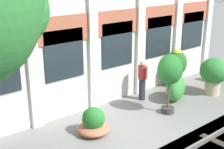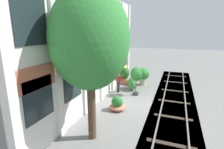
{
  "view_description": "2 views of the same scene",
  "coord_description": "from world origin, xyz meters",
  "px_view_note": "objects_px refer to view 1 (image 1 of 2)",
  "views": [
    {
      "loc": [
        -6.39,
        -6.32,
        4.92
      ],
      "look_at": [
        -0.43,
        0.83,
        1.81
      ],
      "focal_mm": 50.0,
      "sensor_mm": 36.0,
      "label": 1
    },
    {
      "loc": [
        -10.77,
        -2.41,
        4.81
      ],
      "look_at": [
        -0.05,
        1.58,
        1.94
      ],
      "focal_mm": 28.0,
      "sensor_mm": 36.0,
      "label": 2
    }
  ],
  "objects_px": {
    "potted_plant_glazed_jar": "(214,73)",
    "potted_plant_wide_bowl": "(94,123)",
    "potted_plant_fluted_column": "(176,65)",
    "potted_plant_terracotta_small": "(170,72)",
    "topiary_hedge": "(176,88)",
    "resident_by_doorway": "(142,79)",
    "scooter_near_curb": "(220,72)"
  },
  "relations": [
    {
      "from": "potted_plant_terracotta_small",
      "to": "scooter_near_curb",
      "type": "height_order",
      "value": "potted_plant_terracotta_small"
    },
    {
      "from": "potted_plant_wide_bowl",
      "to": "potted_plant_fluted_column",
      "type": "bearing_deg",
      "value": 11.7
    },
    {
      "from": "potted_plant_fluted_column",
      "to": "topiary_hedge",
      "type": "distance_m",
      "value": 1.67
    },
    {
      "from": "potted_plant_fluted_column",
      "to": "potted_plant_wide_bowl",
      "type": "bearing_deg",
      "value": -168.3
    },
    {
      "from": "potted_plant_terracotta_small",
      "to": "topiary_hedge",
      "type": "bearing_deg",
      "value": 27.0
    },
    {
      "from": "scooter_near_curb",
      "to": "potted_plant_fluted_column",
      "type": "bearing_deg",
      "value": 174.87
    },
    {
      "from": "potted_plant_terracotta_small",
      "to": "scooter_near_curb",
      "type": "distance_m",
      "value": 4.74
    },
    {
      "from": "potted_plant_glazed_jar",
      "to": "potted_plant_wide_bowl",
      "type": "bearing_deg",
      "value": 175.2
    },
    {
      "from": "potted_plant_terracotta_small",
      "to": "potted_plant_wide_bowl",
      "type": "height_order",
      "value": "potted_plant_terracotta_small"
    },
    {
      "from": "potted_plant_fluted_column",
      "to": "scooter_near_curb",
      "type": "xyz_separation_m",
      "value": [
        2.14,
        -0.85,
        -0.53
      ]
    },
    {
      "from": "potted_plant_terracotta_small",
      "to": "topiary_hedge",
      "type": "distance_m",
      "value": 1.68
    },
    {
      "from": "potted_plant_fluted_column",
      "to": "potted_plant_glazed_jar",
      "type": "bearing_deg",
      "value": -74.9
    },
    {
      "from": "potted_plant_terracotta_small",
      "to": "potted_plant_wide_bowl",
      "type": "distance_m",
      "value": 3.25
    },
    {
      "from": "potted_plant_terracotta_small",
      "to": "scooter_near_curb",
      "type": "xyz_separation_m",
      "value": [
        4.54,
        0.76,
        -1.12
      ]
    },
    {
      "from": "potted_plant_glazed_jar",
      "to": "potted_plant_wide_bowl",
      "type": "xyz_separation_m",
      "value": [
        -5.8,
        0.49,
        -0.57
      ]
    },
    {
      "from": "potted_plant_glazed_jar",
      "to": "potted_plant_wide_bowl",
      "type": "height_order",
      "value": "potted_plant_glazed_jar"
    },
    {
      "from": "potted_plant_glazed_jar",
      "to": "topiary_hedge",
      "type": "bearing_deg",
      "value": 160.69
    },
    {
      "from": "potted_plant_glazed_jar",
      "to": "potted_plant_wide_bowl",
      "type": "distance_m",
      "value": 5.85
    },
    {
      "from": "scooter_near_curb",
      "to": "potted_plant_terracotta_small",
      "type": "bearing_deg",
      "value": -154.03
    },
    {
      "from": "topiary_hedge",
      "to": "potted_plant_terracotta_small",
      "type": "bearing_deg",
      "value": -153.0
    },
    {
      "from": "topiary_hedge",
      "to": "scooter_near_curb",
      "type": "bearing_deg",
      "value": 2.83
    },
    {
      "from": "resident_by_doorway",
      "to": "potted_plant_terracotta_small",
      "type": "bearing_deg",
      "value": -88.58
    },
    {
      "from": "potted_plant_wide_bowl",
      "to": "topiary_hedge",
      "type": "height_order",
      "value": "topiary_hedge"
    },
    {
      "from": "resident_by_doorway",
      "to": "scooter_near_curb",
      "type": "bearing_deg",
      "value": -1.72
    },
    {
      "from": "potted_plant_terracotta_small",
      "to": "topiary_hedge",
      "type": "xyz_separation_m",
      "value": [
        1.16,
        0.59,
        -1.06
      ]
    },
    {
      "from": "resident_by_doorway",
      "to": "potted_plant_glazed_jar",
      "type": "bearing_deg",
      "value": -21.23
    },
    {
      "from": "potted_plant_glazed_jar",
      "to": "potted_plant_wide_bowl",
      "type": "relative_size",
      "value": 1.51
    },
    {
      "from": "potted_plant_terracotta_small",
      "to": "resident_by_doorway",
      "type": "distance_m",
      "value": 1.64
    },
    {
      "from": "potted_plant_fluted_column",
      "to": "scooter_near_curb",
      "type": "bearing_deg",
      "value": -21.62
    },
    {
      "from": "potted_plant_fluted_column",
      "to": "resident_by_doorway",
      "type": "height_order",
      "value": "potted_plant_fluted_column"
    },
    {
      "from": "potted_plant_glazed_jar",
      "to": "potted_plant_fluted_column",
      "type": "distance_m",
      "value": 1.66
    },
    {
      "from": "potted_plant_terracotta_small",
      "to": "potted_plant_fluted_column",
      "type": "xyz_separation_m",
      "value": [
        2.4,
        1.61,
        -0.59
      ]
    }
  ]
}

